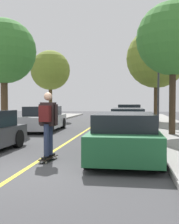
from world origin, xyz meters
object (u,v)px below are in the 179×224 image
parked_car_right_near (128,121)px  streetlamp (159,73)px  skateboarder (48,120)px  street_tree_left_near (50,70)px  parked_car_left_near (43,119)px  parked_car_right_far (129,114)px  street_tree_right_near (157,58)px  parked_car_right_nearest (125,136)px  skateboard (48,158)px  street_tree_left_nearest (4,52)px  street_tree_right_nearest (173,39)px

parked_car_right_near → streetlamp: 4.03m
streetlamp → skateboarder: (-3.87, -9.30, -2.19)m
street_tree_left_near → streetlamp: bearing=-38.7°
parked_car_left_near → parked_car_right_far: parked_car_right_far is taller
street_tree_right_near → skateboarder: (-4.20, -14.38, -3.84)m
parked_car_right_nearest → skateboard: (-2.12, -0.67, -0.58)m
street_tree_right_near → skateboarder: 15.46m
parked_car_left_near → skateboarder: bearing=-70.9°
street_tree_left_nearest → street_tree_left_near: bearing=90.0°
street_tree_left_nearest → streetlamp: street_tree_left_nearest is taller
parked_car_right_nearest → street_tree_left_near: (-6.87, 15.50, 3.73)m
parked_car_right_nearest → street_tree_left_nearest: size_ratio=0.68×
parked_car_left_near → street_tree_right_near: (6.87, 6.64, 4.31)m
parked_car_right_nearest → skateboarder: bearing=-161.8°
street_tree_left_nearest → streetlamp: bearing=13.6°
street_tree_left_nearest → skateboarder: 9.25m
street_tree_left_nearest → street_tree_right_nearest: (8.94, -1.29, 0.12)m
street_tree_right_near → skateboard: street_tree_right_near is taller
parked_car_right_nearest → streetlamp: bearing=78.5°
parked_car_right_far → street_tree_left_near: street_tree_left_near is taller
street_tree_left_near → streetlamp: 11.09m
street_tree_left_nearest → street_tree_left_near: street_tree_left_nearest is taller
parked_car_right_nearest → street_tree_right_nearest: bearing=68.4°
street_tree_right_near → parked_car_left_near: bearing=-136.0°
street_tree_right_near → street_tree_left_near: bearing=168.5°
parked_car_left_near → parked_car_right_far: size_ratio=0.95×
parked_car_left_near → skateboarder: size_ratio=2.44×
streetlamp → skateboarder: size_ratio=3.06×
parked_car_right_nearest → street_tree_left_near: street_tree_left_near is taller
street_tree_left_nearest → parked_car_left_near: bearing=14.2°
parked_car_right_near → streetlamp: size_ratio=0.84×
street_tree_right_near → skateboarder: street_tree_right_near is taller
street_tree_left_near → streetlamp: size_ratio=1.08×
parked_car_right_near → street_tree_right_near: street_tree_right_near is taller
parked_car_right_far → street_tree_right_near: bearing=29.9°
street_tree_right_nearest → streetlamp: street_tree_right_nearest is taller
street_tree_left_nearest → street_tree_left_near: (-0.00, 8.98, -0.05)m
parked_car_right_nearest → street_tree_right_nearest: size_ratio=0.68×
skateboard → street_tree_right_nearest: bearing=54.6°
street_tree_right_near → parked_car_right_nearest: bearing=-98.6°
streetlamp → skateboard: bearing=-112.7°
parked_car_left_near → street_tree_left_near: 9.47m
street_tree_left_near → skateboarder: size_ratio=3.29×
parked_car_left_near → skateboarder: (2.67, -7.74, 0.47)m
street_tree_left_near → street_tree_right_near: size_ratio=0.84×
parked_car_right_far → parked_car_right_near: bearing=-90.0°
parked_car_right_near → parked_car_right_far: size_ratio=1.00×
street_tree_right_nearest → skateboard: size_ratio=7.11×
street_tree_left_nearest → skateboarder: bearing=-56.7°
parked_car_right_near → parked_car_right_far: bearing=90.0°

